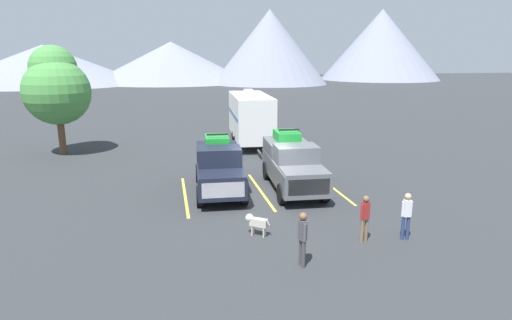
{
  "coord_description": "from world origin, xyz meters",
  "views": [
    {
      "loc": [
        -3.99,
        -17.06,
        5.94
      ],
      "look_at": [
        0.0,
        1.91,
        1.2
      ],
      "focal_mm": 29.88,
      "sensor_mm": 36.0,
      "label": 1
    }
  ],
  "objects_px": {
    "person_a": "(303,236)",
    "dog": "(255,221)",
    "pickup_truck_a": "(219,166)",
    "camper_trailer_a": "(250,116)",
    "person_b": "(407,213)",
    "pickup_truck_b": "(292,163)",
    "person_c": "(365,216)"
  },
  "relations": [
    {
      "from": "pickup_truck_a",
      "to": "pickup_truck_b",
      "type": "distance_m",
      "value": 3.34
    },
    {
      "from": "pickup_truck_a",
      "to": "pickup_truck_b",
      "type": "height_order",
      "value": "pickup_truck_b"
    },
    {
      "from": "person_c",
      "to": "dog",
      "type": "xyz_separation_m",
      "value": [
        -3.38,
        1.26,
        -0.42
      ]
    },
    {
      "from": "pickup_truck_a",
      "to": "dog",
      "type": "height_order",
      "value": "pickup_truck_a"
    },
    {
      "from": "pickup_truck_b",
      "to": "dog",
      "type": "xyz_separation_m",
      "value": [
        -2.74,
        -4.89,
        -0.7
      ]
    },
    {
      "from": "dog",
      "to": "pickup_truck_b",
      "type": "bearing_deg",
      "value": 60.71
    },
    {
      "from": "pickup_truck_b",
      "to": "camper_trailer_a",
      "type": "distance_m",
      "value": 10.44
    },
    {
      "from": "camper_trailer_a",
      "to": "person_b",
      "type": "relative_size",
      "value": 5.26
    },
    {
      "from": "pickup_truck_a",
      "to": "person_c",
      "type": "bearing_deg",
      "value": -58.3
    },
    {
      "from": "person_c",
      "to": "dog",
      "type": "height_order",
      "value": "person_c"
    },
    {
      "from": "pickup_truck_a",
      "to": "camper_trailer_a",
      "type": "xyz_separation_m",
      "value": [
        3.44,
        10.14,
        0.79
      ]
    },
    {
      "from": "pickup_truck_b",
      "to": "person_c",
      "type": "xyz_separation_m",
      "value": [
        0.63,
        -6.15,
        -0.29
      ]
    },
    {
      "from": "camper_trailer_a",
      "to": "person_c",
      "type": "distance_m",
      "value": 16.6
    },
    {
      "from": "person_a",
      "to": "dog",
      "type": "bearing_deg",
      "value": 109.67
    },
    {
      "from": "person_c",
      "to": "pickup_truck_b",
      "type": "bearing_deg",
      "value": 95.88
    },
    {
      "from": "pickup_truck_b",
      "to": "dog",
      "type": "distance_m",
      "value": 5.65
    },
    {
      "from": "person_a",
      "to": "dog",
      "type": "distance_m",
      "value": 2.64
    },
    {
      "from": "pickup_truck_a",
      "to": "camper_trailer_a",
      "type": "height_order",
      "value": "camper_trailer_a"
    },
    {
      "from": "pickup_truck_a",
      "to": "person_a",
      "type": "bearing_deg",
      "value": -79.11
    },
    {
      "from": "person_a",
      "to": "person_b",
      "type": "xyz_separation_m",
      "value": [
        3.93,
        1.09,
        -0.03
      ]
    },
    {
      "from": "camper_trailer_a",
      "to": "person_a",
      "type": "bearing_deg",
      "value": -96.36
    },
    {
      "from": "person_a",
      "to": "person_c",
      "type": "height_order",
      "value": "person_a"
    },
    {
      "from": "camper_trailer_a",
      "to": "person_a",
      "type": "relative_size",
      "value": 5.12
    },
    {
      "from": "person_b",
      "to": "dog",
      "type": "bearing_deg",
      "value": 164.25
    },
    {
      "from": "camper_trailer_a",
      "to": "person_a",
      "type": "distance_m",
      "value": 17.88
    },
    {
      "from": "pickup_truck_a",
      "to": "person_a",
      "type": "height_order",
      "value": "pickup_truck_a"
    },
    {
      "from": "person_c",
      "to": "dog",
      "type": "bearing_deg",
      "value": 159.57
    },
    {
      "from": "person_b",
      "to": "person_c",
      "type": "relative_size",
      "value": 1.01
    },
    {
      "from": "person_a",
      "to": "pickup_truck_a",
      "type": "bearing_deg",
      "value": 100.89
    },
    {
      "from": "pickup_truck_a",
      "to": "person_b",
      "type": "relative_size",
      "value": 3.33
    },
    {
      "from": "dog",
      "to": "person_b",
      "type": "bearing_deg",
      "value": -15.75
    },
    {
      "from": "camper_trailer_a",
      "to": "person_a",
      "type": "xyz_separation_m",
      "value": [
        -1.98,
        -17.75,
        -1.0
      ]
    }
  ]
}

